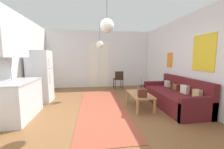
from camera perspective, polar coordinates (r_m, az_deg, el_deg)
The scene contains 13 objects.
ground_plane at distance 3.57m, azimuth -1.45°, elevation -17.76°, with size 5.51×7.80×0.10m, color brown.
wall_back at distance 6.88m, azimuth -5.12°, elevation 6.18°, with size 5.11×0.13×2.72m.
wall_right at distance 4.33m, azimuth 33.71°, elevation 4.75°, with size 0.12×7.40×2.72m.
area_rug at distance 4.13m, azimuth -4.02°, elevation -13.40°, with size 1.28×3.69×0.01m, color #9E4733.
couch at distance 4.57m, azimuth 24.34°, elevation -8.44°, with size 0.92×2.17×0.85m.
coffee_table at distance 4.08m, azimuth 11.33°, elevation -8.39°, with size 0.53×1.04×0.43m.
bamboo_vase at distance 4.19m, azimuth 12.00°, elevation -5.71°, with size 0.08×0.08×0.43m.
handbag at distance 3.75m, azimuth 12.28°, elevation -7.22°, with size 0.28×0.32×0.32m.
refrigerator at distance 5.07m, azimuth -27.43°, elevation -0.70°, with size 0.68×0.64×1.67m.
kitchen_counter at distance 3.93m, azimuth -34.36°, elevation -3.25°, with size 0.60×1.27×2.14m.
accent_chair at distance 6.38m, azimuth 2.70°, elevation -1.67°, with size 0.45×0.43×0.83m.
pendant_lamp_near at distance 3.14m, azimuth -2.09°, elevation 19.47°, with size 0.29×0.29×0.75m.
pendant_lamp_far at distance 5.19m, azimuth -5.03°, elevation 12.14°, with size 0.27×0.27×0.95m.
Camera 1 is at (-0.38, -3.22, 1.44)m, focal length 22.22 mm.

